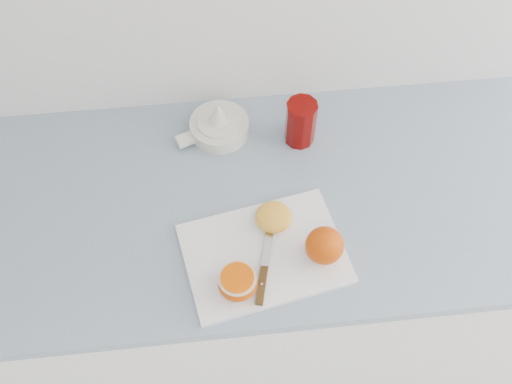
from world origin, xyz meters
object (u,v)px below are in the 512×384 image
at_px(citrus_juicer, 219,125).
at_px(cutting_board, 264,254).
at_px(half_orange, 238,282).
at_px(red_tumbler, 301,124).
at_px(counter, 269,275).

bearing_deg(citrus_juicer, cutting_board, -78.32).
bearing_deg(cutting_board, citrus_juicer, 101.68).
height_order(half_orange, citrus_juicer, citrus_juicer).
relative_size(cutting_board, half_orange, 4.18).
xyz_separation_m(citrus_juicer, red_tumbler, (0.19, -0.04, 0.03)).
height_order(cutting_board, red_tumbler, red_tumbler).
bearing_deg(cutting_board, half_orange, -130.20).
bearing_deg(red_tumbler, counter, -118.86).
xyz_separation_m(cutting_board, citrus_juicer, (-0.07, 0.35, 0.02)).
relative_size(counter, red_tumbler, 19.29).
relative_size(counter, half_orange, 29.27).
relative_size(counter, citrus_juicer, 12.90).
distance_m(cutting_board, citrus_juicer, 0.36).
distance_m(counter, half_orange, 0.54).
bearing_deg(counter, cutting_board, -103.56).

